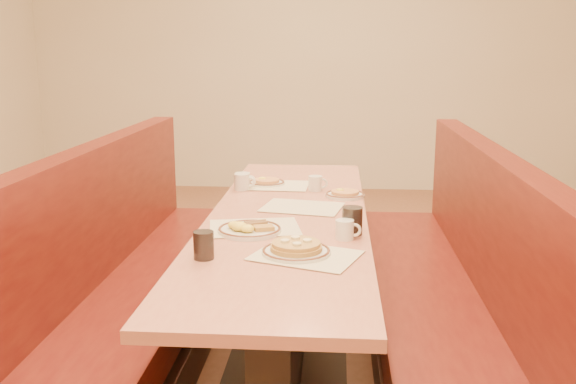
# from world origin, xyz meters

# --- Properties ---
(ground) EXTENTS (8.00, 8.00, 0.00)m
(ground) POSITION_xyz_m (0.00, 0.00, 0.00)
(ground) COLOR #9E6647
(ground) RESTS_ON ground
(diner_table) EXTENTS (0.70, 2.50, 0.75)m
(diner_table) POSITION_xyz_m (0.00, 0.00, 0.37)
(diner_table) COLOR black
(diner_table) RESTS_ON ground
(booth_left) EXTENTS (0.55, 2.50, 1.05)m
(booth_left) POSITION_xyz_m (-0.73, 0.00, 0.36)
(booth_left) COLOR #4C3326
(booth_left) RESTS_ON ground
(booth_right) EXTENTS (0.55, 2.50, 1.05)m
(booth_right) POSITION_xyz_m (0.73, 0.00, 0.36)
(booth_right) COLOR #4C3326
(booth_right) RESTS_ON ground
(placemat_near_left) EXTENTS (0.41, 0.34, 0.00)m
(placemat_near_left) POSITION_xyz_m (-0.12, -0.24, 0.75)
(placemat_near_left) COLOR beige
(placemat_near_left) RESTS_ON diner_table
(placemat_near_right) EXTENTS (0.43, 0.38, 0.00)m
(placemat_near_right) POSITION_xyz_m (0.11, -0.59, 0.75)
(placemat_near_right) COLOR beige
(placemat_near_right) RESTS_ON diner_table
(placemat_far_left) EXTENTS (0.38, 0.29, 0.00)m
(placemat_far_left) POSITION_xyz_m (-0.12, 0.59, 0.75)
(placemat_far_left) COLOR beige
(placemat_far_left) RESTS_ON diner_table
(placemat_far_right) EXTENTS (0.40, 0.33, 0.00)m
(placemat_far_right) POSITION_xyz_m (0.06, 0.12, 0.75)
(placemat_far_right) COLOR beige
(placemat_far_right) RESTS_ON diner_table
(pancake_plate) EXTENTS (0.25, 0.25, 0.06)m
(pancake_plate) POSITION_xyz_m (0.07, -0.57, 0.77)
(pancake_plate) COLOR silver
(pancake_plate) RESTS_ON diner_table
(eggs_plate) EXTENTS (0.26, 0.26, 0.05)m
(eggs_plate) POSITION_xyz_m (-0.13, -0.31, 0.77)
(eggs_plate) COLOR silver
(eggs_plate) RESTS_ON diner_table
(extra_plate_mid) EXTENTS (0.20, 0.20, 0.04)m
(extra_plate_mid) POSITION_xyz_m (0.26, 0.36, 0.76)
(extra_plate_mid) COLOR silver
(extra_plate_mid) RESTS_ON diner_table
(extra_plate_far) EXTENTS (0.20, 0.20, 0.04)m
(extra_plate_far) POSITION_xyz_m (-0.16, 0.62, 0.76)
(extra_plate_far) COLOR silver
(extra_plate_far) RESTS_ON diner_table
(coffee_mug_a) EXTENTS (0.10, 0.07, 0.08)m
(coffee_mug_a) POSITION_xyz_m (0.25, -0.37, 0.79)
(coffee_mug_a) COLOR silver
(coffee_mug_a) RESTS_ON diner_table
(coffee_mug_b) EXTENTS (0.11, 0.08, 0.08)m
(coffee_mug_b) POSITION_xyz_m (-0.28, 0.49, 0.79)
(coffee_mug_b) COLOR silver
(coffee_mug_b) RESTS_ON diner_table
(coffee_mug_c) EXTENTS (0.10, 0.07, 0.08)m
(coffee_mug_c) POSITION_xyz_m (0.11, 0.50, 0.79)
(coffee_mug_c) COLOR silver
(coffee_mug_c) RESTS_ON diner_table
(coffee_mug_d) EXTENTS (0.11, 0.08, 0.08)m
(coffee_mug_d) POSITION_xyz_m (-0.28, 0.52, 0.79)
(coffee_mug_d) COLOR silver
(coffee_mug_d) RESTS_ON diner_table
(soda_tumbler_near) EXTENTS (0.07, 0.07, 0.10)m
(soda_tumbler_near) POSITION_xyz_m (-0.25, -0.65, 0.80)
(soda_tumbler_near) COLOR black
(soda_tumbler_near) RESTS_ON diner_table
(soda_tumbler_mid) EXTENTS (0.08, 0.08, 0.11)m
(soda_tumbler_mid) POSITION_xyz_m (0.28, -0.30, 0.81)
(soda_tumbler_mid) COLOR black
(soda_tumbler_mid) RESTS_ON diner_table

